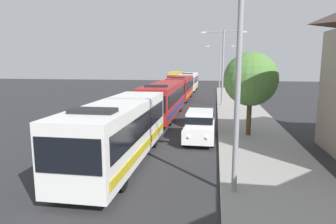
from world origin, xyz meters
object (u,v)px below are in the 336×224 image
object	(u,v)px
bus_fourth_in_line	(189,81)
roadside_tree	(251,79)
bus_middle	(181,87)
streetlamp_mid	(223,60)
streetlamp_near	(239,63)
bus_lead	(120,129)
streetlamp_far	(220,62)
box_truck_oncoming	(176,79)
bus_second_in_line	(164,99)
white_suv	(200,124)

from	to	relation	value
bus_fourth_in_line	roadside_tree	size ratio (longest dim) A/B	1.93
bus_middle	streetlamp_mid	world-z (taller)	streetlamp_mid
bus_middle	streetlamp_near	xyz separation A→B (m)	(5.40, -28.77, 3.24)
bus_lead	streetlamp_far	xyz separation A→B (m)	(5.40, 43.48, 3.39)
streetlamp_near	streetlamp_far	xyz separation A→B (m)	(0.00, 46.38, 0.15)
box_truck_oncoming	bus_lead	bearing A→B (deg)	-85.84
bus_second_in_line	streetlamp_far	distance (m)	31.48
bus_fourth_in_line	streetlamp_far	xyz separation A→B (m)	(5.40, 4.41, 3.39)
bus_second_in_line	bus_fourth_in_line	bearing A→B (deg)	90.00
streetlamp_mid	bus_middle	bearing A→B (deg)	134.03
bus_lead	bus_second_in_line	xyz separation A→B (m)	(0.00, 12.66, 0.00)
bus_lead	streetlamp_near	xyz separation A→B (m)	(5.40, -2.90, 3.25)
bus_lead	bus_second_in_line	bearing A→B (deg)	90.00
white_suv	roadside_tree	world-z (taller)	roadside_tree
bus_lead	streetlamp_mid	bearing A→B (deg)	75.10
box_truck_oncoming	white_suv	bearing A→B (deg)	-80.19
bus_middle	white_suv	bearing A→B (deg)	-80.00
white_suv	streetlamp_far	xyz separation A→B (m)	(1.70, 38.58, 4.05)
bus_fourth_in_line	box_truck_oncoming	xyz separation A→B (m)	(-3.30, 6.32, 0.02)
streetlamp_near	roadside_tree	world-z (taller)	streetlamp_near
bus_second_in_line	streetlamp_mid	world-z (taller)	streetlamp_mid
bus_lead	roadside_tree	bearing A→B (deg)	42.29
bus_second_in_line	roadside_tree	xyz separation A→B (m)	(6.88, -6.40, 2.18)
bus_second_in_line	roadside_tree	world-z (taller)	roadside_tree
bus_lead	streetlamp_far	world-z (taller)	streetlamp_far
bus_second_in_line	white_suv	bearing A→B (deg)	-64.50
bus_second_in_line	streetlamp_mid	size ratio (longest dim) A/B	1.40
bus_fourth_in_line	streetlamp_far	distance (m)	7.76
bus_lead	streetlamp_mid	world-z (taller)	streetlamp_mid
roadside_tree	bus_second_in_line	bearing A→B (deg)	137.07
bus_second_in_line	streetlamp_near	distance (m)	16.78
streetlamp_near	streetlamp_mid	world-z (taller)	streetlamp_mid
streetlamp_near	streetlamp_far	bearing A→B (deg)	90.00
roadside_tree	streetlamp_near	bearing A→B (deg)	-99.18
bus_middle	roadside_tree	bearing A→B (deg)	-70.68
streetlamp_far	roadside_tree	xyz separation A→B (m)	(1.48, -37.22, -1.21)
white_suv	streetlamp_far	distance (m)	38.83
box_truck_oncoming	streetlamp_near	size ratio (longest dim) A/B	1.00
bus_fourth_in_line	box_truck_oncoming	world-z (taller)	bus_fourth_in_line
bus_second_in_line	box_truck_oncoming	size ratio (longest dim) A/B	1.53
bus_second_in_line	bus_middle	distance (m)	13.22
bus_middle	streetlamp_far	xyz separation A→B (m)	(5.40, 17.61, 3.39)
box_truck_oncoming	roadside_tree	world-z (taller)	roadside_tree
box_truck_oncoming	streetlamp_far	distance (m)	9.52
streetlamp_mid	white_suv	bearing A→B (deg)	-96.30
streetlamp_mid	streetlamp_far	size ratio (longest dim) A/B	1.03
bus_second_in_line	bus_fourth_in_line	world-z (taller)	same
bus_fourth_in_line	white_suv	world-z (taller)	bus_fourth_in_line
streetlamp_far	white_suv	bearing A→B (deg)	-92.52
bus_lead	bus_fourth_in_line	xyz separation A→B (m)	(0.00, 39.07, 0.00)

